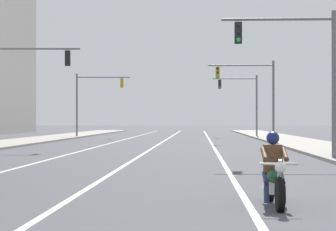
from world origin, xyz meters
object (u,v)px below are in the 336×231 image
object	(u,v)px
motorcycle_with_rider	(274,176)
traffic_signal_near_right	(301,62)
traffic_signal_mid_right	(254,88)
traffic_signal_far_right	(244,96)
traffic_signal_near_left	(22,79)
traffic_signal_mid_left	(92,95)

from	to	relation	value
motorcycle_with_rider	traffic_signal_near_right	bearing A→B (deg)	78.86
traffic_signal_mid_right	traffic_signal_far_right	world-z (taller)	same
motorcycle_with_rider	traffic_signal_mid_right	world-z (taller)	traffic_signal_mid_right
traffic_signal_near_left	traffic_signal_far_right	bearing A→B (deg)	61.79
traffic_signal_near_left	traffic_signal_mid_right	distance (m)	18.86
traffic_signal_mid_left	traffic_signal_near_left	bearing A→B (deg)	-90.13
traffic_signal_near_right	traffic_signal_mid_right	xyz separation A→B (m)	(0.02, 22.39, 0.02)
motorcycle_with_rider	traffic_signal_mid_right	bearing A→B (deg)	85.62
motorcycle_with_rider	traffic_signal_far_right	distance (m)	52.49
traffic_signal_far_right	motorcycle_with_rider	bearing A→B (deg)	-93.47
traffic_signal_mid_right	traffic_signal_mid_left	bearing A→B (deg)	138.04
traffic_signal_near_left	traffic_signal_mid_left	world-z (taller)	same
traffic_signal_near_right	traffic_signal_mid_right	distance (m)	22.39
traffic_signal_near_left	traffic_signal_far_right	xyz separation A→B (m)	(14.92, 27.81, -0.03)
traffic_signal_far_right	traffic_signal_near_right	bearing A→B (deg)	-90.60
motorcycle_with_rider	traffic_signal_near_right	xyz separation A→B (m)	(2.77, 14.07, 3.50)
traffic_signal_near_right	traffic_signal_near_left	distance (m)	17.86
traffic_signal_near_left	traffic_signal_far_right	distance (m)	31.56
traffic_signal_near_left	traffic_signal_near_right	bearing A→B (deg)	-35.57
traffic_signal_mid_left	traffic_signal_mid_right	bearing A→B (deg)	-41.96
motorcycle_with_rider	traffic_signal_far_right	xyz separation A→B (m)	(3.17, 52.28, 3.48)
traffic_signal_near_left	traffic_signal_far_right	size ratio (longest dim) A/B	1.00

